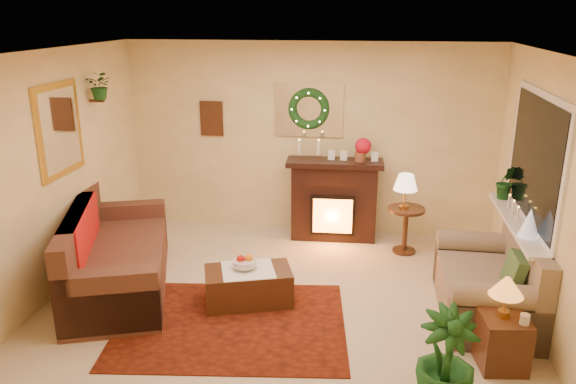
# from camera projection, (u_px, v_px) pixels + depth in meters

# --- Properties ---
(floor) EXTENTS (5.00, 5.00, 0.00)m
(floor) POSITION_uv_depth(u_px,v_px,m) (283.00, 305.00, 5.93)
(floor) COLOR beige
(floor) RESTS_ON ground
(ceiling) EXTENTS (5.00, 5.00, 0.00)m
(ceiling) POSITION_uv_depth(u_px,v_px,m) (282.00, 53.00, 5.13)
(ceiling) COLOR white
(ceiling) RESTS_ON ground
(wall_back) EXTENTS (5.00, 5.00, 0.00)m
(wall_back) POSITION_uv_depth(u_px,v_px,m) (309.00, 139.00, 7.64)
(wall_back) COLOR #EFD88C
(wall_back) RESTS_ON ground
(wall_front) EXTENTS (5.00, 5.00, 0.00)m
(wall_front) POSITION_uv_depth(u_px,v_px,m) (224.00, 299.00, 3.41)
(wall_front) COLOR #EFD88C
(wall_front) RESTS_ON ground
(wall_left) EXTENTS (4.50, 4.50, 0.00)m
(wall_left) POSITION_uv_depth(u_px,v_px,m) (48.00, 178.00, 5.88)
(wall_left) COLOR #EFD88C
(wall_left) RESTS_ON ground
(wall_right) EXTENTS (4.50, 4.50, 0.00)m
(wall_right) POSITION_uv_depth(u_px,v_px,m) (550.00, 201.00, 5.17)
(wall_right) COLOR #EFD88C
(wall_right) RESTS_ON ground
(area_rug) EXTENTS (2.42, 1.93, 0.01)m
(area_rug) POSITION_uv_depth(u_px,v_px,m) (231.00, 324.00, 5.57)
(area_rug) COLOR #3E140D
(area_rug) RESTS_ON floor
(sofa) EXTENTS (1.61, 2.37, 0.94)m
(sofa) POSITION_uv_depth(u_px,v_px,m) (119.00, 252.00, 6.20)
(sofa) COLOR brown
(sofa) RESTS_ON floor
(red_throw) EXTENTS (0.83, 1.35, 0.02)m
(red_throw) POSITION_uv_depth(u_px,v_px,m) (120.00, 245.00, 6.30)
(red_throw) COLOR #AF0005
(red_throw) RESTS_ON sofa
(fireplace) EXTENTS (1.14, 0.41, 1.03)m
(fireplace) POSITION_uv_depth(u_px,v_px,m) (334.00, 199.00, 7.54)
(fireplace) COLOR black
(fireplace) RESTS_ON floor
(poinsettia) EXTENTS (0.21, 0.21, 0.21)m
(poinsettia) POSITION_uv_depth(u_px,v_px,m) (363.00, 146.00, 7.25)
(poinsettia) COLOR red
(poinsettia) RESTS_ON fireplace
(mantel_candle_a) EXTENTS (0.06, 0.06, 0.17)m
(mantel_candle_a) POSITION_uv_depth(u_px,v_px,m) (299.00, 146.00, 7.40)
(mantel_candle_a) COLOR beige
(mantel_candle_a) RESTS_ON fireplace
(mantel_candle_b) EXTENTS (0.06, 0.06, 0.19)m
(mantel_candle_b) POSITION_uv_depth(u_px,v_px,m) (319.00, 147.00, 7.35)
(mantel_candle_b) COLOR white
(mantel_candle_b) RESTS_ON fireplace
(mantel_mirror) EXTENTS (0.92, 0.02, 0.72)m
(mantel_mirror) POSITION_uv_depth(u_px,v_px,m) (309.00, 110.00, 7.50)
(mantel_mirror) COLOR white
(mantel_mirror) RESTS_ON wall_back
(wreath) EXTENTS (0.55, 0.11, 0.55)m
(wreath) POSITION_uv_depth(u_px,v_px,m) (309.00, 109.00, 7.46)
(wreath) COLOR #194719
(wreath) RESTS_ON wall_back
(wall_art) EXTENTS (0.32, 0.03, 0.48)m
(wall_art) POSITION_uv_depth(u_px,v_px,m) (212.00, 118.00, 7.74)
(wall_art) COLOR #381E11
(wall_art) RESTS_ON wall_back
(gold_mirror) EXTENTS (0.03, 0.84, 1.00)m
(gold_mirror) POSITION_uv_depth(u_px,v_px,m) (59.00, 130.00, 6.02)
(gold_mirror) COLOR gold
(gold_mirror) RESTS_ON wall_left
(hanging_plant) EXTENTS (0.33, 0.28, 0.36)m
(hanging_plant) POSITION_uv_depth(u_px,v_px,m) (102.00, 99.00, 6.64)
(hanging_plant) COLOR #194719
(hanging_plant) RESTS_ON wall_left
(loveseat) EXTENTS (0.88, 1.51, 0.87)m
(loveseat) POSITION_uv_depth(u_px,v_px,m) (487.00, 276.00, 5.65)
(loveseat) COLOR #836D50
(loveseat) RESTS_ON floor
(window_frame) EXTENTS (0.03, 1.86, 1.36)m
(window_frame) POSITION_uv_depth(u_px,v_px,m) (536.00, 159.00, 5.61)
(window_frame) COLOR white
(window_frame) RESTS_ON wall_right
(window_glass) EXTENTS (0.02, 1.70, 1.22)m
(window_glass) POSITION_uv_depth(u_px,v_px,m) (535.00, 159.00, 5.62)
(window_glass) COLOR black
(window_glass) RESTS_ON wall_right
(window_sill) EXTENTS (0.22, 1.86, 0.04)m
(window_sill) POSITION_uv_depth(u_px,v_px,m) (517.00, 222.00, 5.84)
(window_sill) COLOR white
(window_sill) RESTS_ON wall_right
(mini_tree) EXTENTS (0.19, 0.19, 0.29)m
(mini_tree) POSITION_uv_depth(u_px,v_px,m) (530.00, 222.00, 5.36)
(mini_tree) COLOR silver
(mini_tree) RESTS_ON window_sill
(sill_plant) EXTENTS (0.29, 0.24, 0.54)m
(sill_plant) POSITION_uv_depth(u_px,v_px,m) (506.00, 183.00, 6.44)
(sill_plant) COLOR #213F1D
(sill_plant) RESTS_ON window_sill
(side_table_round) EXTENTS (0.58, 0.58, 0.60)m
(side_table_round) POSITION_uv_depth(u_px,v_px,m) (405.00, 228.00, 7.15)
(side_table_round) COLOR black
(side_table_round) RESTS_ON floor
(lamp_cream) EXTENTS (0.30, 0.30, 0.46)m
(lamp_cream) POSITION_uv_depth(u_px,v_px,m) (405.00, 187.00, 6.95)
(lamp_cream) COLOR #FFD2A6
(lamp_cream) RESTS_ON side_table_round
(end_table_square) EXTENTS (0.43, 0.43, 0.48)m
(end_table_square) POSITION_uv_depth(u_px,v_px,m) (503.00, 339.00, 4.84)
(end_table_square) COLOR #3E1910
(end_table_square) RESTS_ON floor
(lamp_tiffany) EXTENTS (0.29, 0.29, 0.42)m
(lamp_tiffany) POSITION_uv_depth(u_px,v_px,m) (507.00, 288.00, 4.71)
(lamp_tiffany) COLOR orange
(lamp_tiffany) RESTS_ON end_table_square
(coffee_table) EXTENTS (1.01, 0.75, 0.38)m
(coffee_table) POSITION_uv_depth(u_px,v_px,m) (248.00, 285.00, 5.93)
(coffee_table) COLOR #513218
(coffee_table) RESTS_ON floor
(fruit_bowl) EXTENTS (0.25, 0.25, 0.06)m
(fruit_bowl) POSITION_uv_depth(u_px,v_px,m) (245.00, 263.00, 5.88)
(fruit_bowl) COLOR silver
(fruit_bowl) RESTS_ON coffee_table
(floor_palm) EXTENTS (1.75, 1.75, 2.48)m
(floor_palm) POSITION_uv_depth(u_px,v_px,m) (446.00, 356.00, 4.29)
(floor_palm) COLOR #0F3C12
(floor_palm) RESTS_ON floor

